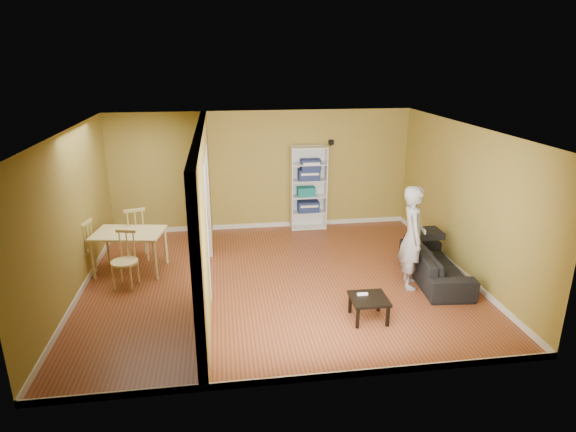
# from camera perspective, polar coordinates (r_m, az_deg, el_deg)

# --- Properties ---
(room_shell) EXTENTS (6.50, 6.50, 6.50)m
(room_shell) POSITION_cam_1_polar(r_m,az_deg,el_deg) (7.89, -1.23, 0.86)
(room_shell) COLOR brown
(room_shell) RESTS_ON ground
(partition) EXTENTS (0.22, 5.50, 2.60)m
(partition) POSITION_cam_1_polar(r_m,az_deg,el_deg) (7.85, -9.96, 0.47)
(partition) COLOR olive
(partition) RESTS_ON ground
(wall_speaker) EXTENTS (0.10, 0.10, 0.10)m
(wall_speaker) POSITION_cam_1_polar(r_m,az_deg,el_deg) (10.59, 5.14, 8.69)
(wall_speaker) COLOR black
(wall_speaker) RESTS_ON room_shell
(sofa) EXTENTS (1.98, 0.99, 0.73)m
(sofa) POSITION_cam_1_polar(r_m,az_deg,el_deg) (8.68, 17.13, -4.92)
(sofa) COLOR black
(sofa) RESTS_ON ground
(person) EXTENTS (0.85, 0.73, 2.04)m
(person) POSITION_cam_1_polar(r_m,az_deg,el_deg) (8.08, 14.64, -1.46)
(person) COLOR slate
(person) RESTS_ON ground
(bookshelf) EXTENTS (0.78, 0.34, 1.85)m
(bookshelf) POSITION_cam_1_polar(r_m,az_deg,el_deg) (10.61, 2.40, 3.37)
(bookshelf) COLOR white
(bookshelf) RESTS_ON ground
(paper_box_navy_a) EXTENTS (0.46, 0.30, 0.24)m
(paper_box_navy_a) POSITION_cam_1_polar(r_m,az_deg,el_deg) (10.68, 2.42, 1.16)
(paper_box_navy_a) COLOR navy
(paper_box_navy_a) RESTS_ON bookshelf
(paper_box_teal) EXTENTS (0.39, 0.25, 0.20)m
(paper_box_teal) POSITION_cam_1_polar(r_m,az_deg,el_deg) (10.58, 2.16, 2.92)
(paper_box_teal) COLOR #1E5C54
(paper_box_teal) RESTS_ON bookshelf
(paper_box_navy_b) EXTENTS (0.46, 0.30, 0.23)m
(paper_box_navy_b) POSITION_cam_1_polar(r_m,az_deg,el_deg) (10.49, 2.48, 4.93)
(paper_box_navy_b) COLOR navy
(paper_box_navy_b) RESTS_ON bookshelf
(paper_box_navy_c) EXTENTS (0.42, 0.28, 0.22)m
(paper_box_navy_c) POSITION_cam_1_polar(r_m,az_deg,el_deg) (10.45, 2.68, 6.05)
(paper_box_navy_c) COLOR navy
(paper_box_navy_c) RESTS_ON bookshelf
(coffee_table) EXTENTS (0.53, 0.53, 0.35)m
(coffee_table) POSITION_cam_1_polar(r_m,az_deg,el_deg) (7.20, 9.57, -9.87)
(coffee_table) COLOR black
(coffee_table) RESTS_ON ground
(game_controller) EXTENTS (0.16, 0.04, 0.03)m
(game_controller) POSITION_cam_1_polar(r_m,az_deg,el_deg) (7.22, 8.81, -9.13)
(game_controller) COLOR white
(game_controller) RESTS_ON coffee_table
(dining_table) EXTENTS (1.18, 0.79, 0.74)m
(dining_table) POSITION_cam_1_polar(r_m,az_deg,el_deg) (8.94, -18.36, -2.29)
(dining_table) COLOR #E7CF8B
(dining_table) RESTS_ON ground
(chair_left) EXTENTS (0.55, 0.55, 1.01)m
(chair_left) POSITION_cam_1_polar(r_m,az_deg,el_deg) (9.13, -23.43, -3.54)
(chair_left) COLOR tan
(chair_left) RESTS_ON ground
(chair_near) EXTENTS (0.53, 0.53, 0.96)m
(chair_near) POSITION_cam_1_polar(r_m,az_deg,el_deg) (8.41, -18.83, -5.00)
(chair_near) COLOR tan
(chair_near) RESTS_ON ground
(chair_far) EXTENTS (0.60, 0.60, 1.06)m
(chair_far) POSITION_cam_1_polar(r_m,az_deg,el_deg) (9.49, -17.61, -1.89)
(chair_far) COLOR tan
(chair_far) RESTS_ON ground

